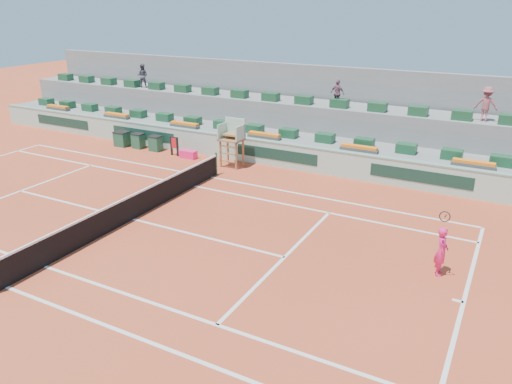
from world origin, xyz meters
TOP-DOWN VIEW (x-y plane):
  - ground at (0.00, 0.00)m, footprint 90.00×90.00m
  - seating_tier_lower at (0.00, 10.70)m, footprint 36.00×4.00m
  - seating_tier_upper at (0.00, 12.30)m, footprint 36.00×2.40m
  - stadium_back_wall at (0.00, 13.90)m, footprint 36.00×0.40m
  - player_bag at (-2.76, 7.51)m, footprint 0.94×0.42m
  - spectator_left at (-9.27, 11.93)m, footprint 0.86×0.76m
  - spectator_mid at (3.80, 11.87)m, footprint 0.87×0.53m
  - spectator_right at (10.94, 11.89)m, footprint 1.06×0.66m
  - court_lines at (0.00, 0.00)m, footprint 23.89×11.09m
  - tennis_net at (0.00, 0.00)m, footprint 0.10×11.97m
  - advertising_hoarding at (0.02, 8.50)m, footprint 36.00×0.34m
  - umpire_chair at (0.00, 7.50)m, footprint 1.10×0.90m
  - seat_row_lower at (0.00, 9.80)m, footprint 32.90×0.60m
  - seat_row_upper at (0.00, 11.70)m, footprint 32.90×0.60m
  - flower_planters at (-1.50, 9.00)m, footprint 26.80×0.36m
  - drink_cooler_a at (-5.16, 7.79)m, footprint 0.66×0.57m
  - drink_cooler_b at (-6.37, 7.77)m, footprint 0.65×0.56m
  - drink_cooler_c at (-7.47, 7.65)m, footprint 0.80×0.69m
  - towel_rack at (-3.67, 7.53)m, footprint 0.52×0.09m
  - tennis_player at (10.99, 1.29)m, footprint 0.46×0.87m

SIDE VIEW (x-z plane):
  - ground at x=0.00m, z-range 0.00..0.00m
  - court_lines at x=0.00m, z-range 0.00..0.01m
  - player_bag at x=-2.76m, z-range 0.00..0.42m
  - drink_cooler_a at x=-5.16m, z-range 0.00..0.84m
  - drink_cooler_b at x=-6.37m, z-range 0.00..0.84m
  - drink_cooler_c at x=-7.47m, z-range 0.00..0.84m
  - tennis_net at x=0.00m, z-range -0.02..1.08m
  - seating_tier_lower at x=0.00m, z-range 0.00..1.20m
  - towel_rack at x=-3.67m, z-range 0.09..1.12m
  - advertising_hoarding at x=0.02m, z-range 0.00..1.26m
  - tennis_player at x=10.99m, z-range -0.35..1.93m
  - seating_tier_upper at x=0.00m, z-range 0.00..2.60m
  - flower_planters at x=-1.50m, z-range 1.19..1.47m
  - seat_row_lower at x=0.00m, z-range 1.20..1.64m
  - umpire_chair at x=0.00m, z-range 0.34..2.74m
  - stadium_back_wall at x=0.00m, z-range 0.00..4.40m
  - seat_row_upper at x=0.00m, z-range 2.60..3.04m
  - spectator_mid at x=3.80m, z-range 2.60..3.98m
  - spectator_left at x=-9.27m, z-range 2.60..4.06m
  - spectator_right at x=10.94m, z-range 2.60..4.18m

